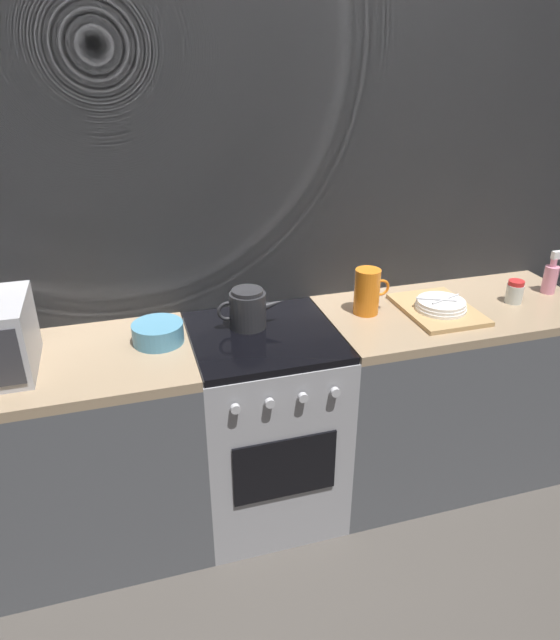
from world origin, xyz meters
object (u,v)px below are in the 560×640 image
at_px(kettle, 248,309).
at_px(spray_bottle, 551,277).
at_px(pitcher, 367,291).
at_px(spice_jar, 515,292).
at_px(mixing_bowl, 158,333).
at_px(stove_unit, 265,424).
at_px(dish_pile, 439,307).

height_order(kettle, spray_bottle, spray_bottle).
distance_m(pitcher, spice_jar, 0.69).
bearing_deg(mixing_bowl, spice_jar, -2.48).
distance_m(stove_unit, mixing_bowl, 0.64).
xyz_separation_m(stove_unit, mixing_bowl, (-0.42, 0.05, 0.49)).
relative_size(mixing_bowl, pitcher, 1.00).
bearing_deg(spice_jar, dish_pile, 179.98).
height_order(kettle, dish_pile, kettle).
distance_m(dish_pile, spice_jar, 0.38).
bearing_deg(pitcher, kettle, 178.64).
relative_size(dish_pile, spice_jar, 3.81).
distance_m(kettle, spray_bottle, 1.44).
distance_m(mixing_bowl, spray_bottle, 1.81).
bearing_deg(spray_bottle, stove_unit, -178.79).
bearing_deg(spice_jar, spray_bottle, 12.66).
height_order(dish_pile, spray_bottle, spray_bottle).
relative_size(mixing_bowl, dish_pile, 0.50).
relative_size(kettle, pitcher, 1.42).
xyz_separation_m(kettle, spray_bottle, (1.44, -0.05, -0.00)).
height_order(stove_unit, spice_jar, spice_jar).
xyz_separation_m(stove_unit, kettle, (-0.05, 0.08, 0.53)).
bearing_deg(spray_bottle, mixing_bowl, 179.48).
bearing_deg(dish_pile, mixing_bowl, 176.74).
distance_m(stove_unit, spray_bottle, 1.49).
bearing_deg(dish_pile, kettle, 173.12).
bearing_deg(dish_pile, spice_jar, -0.02).
xyz_separation_m(stove_unit, spray_bottle, (1.40, 0.03, 0.53)).
bearing_deg(stove_unit, kettle, 120.36).
bearing_deg(stove_unit, mixing_bowl, 173.69).
xyz_separation_m(kettle, mixing_bowl, (-0.37, -0.03, -0.04)).
distance_m(mixing_bowl, pitcher, 0.90).
xyz_separation_m(spice_jar, spray_bottle, (0.23, 0.05, 0.03)).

